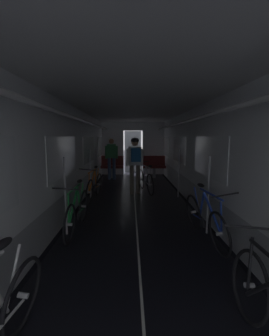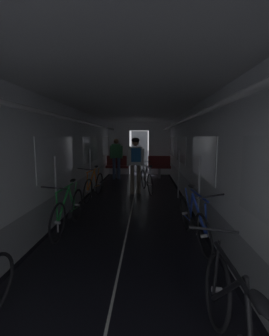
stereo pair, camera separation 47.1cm
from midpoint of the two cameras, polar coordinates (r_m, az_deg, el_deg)
name	(u,v)px [view 1 (the left image)]	position (r m, az deg, el deg)	size (l,w,h in m)	color
ground_plane	(143,325)	(2.62, -4.02, -33.96)	(60.00, 60.00, 0.00)	black
train_car_shell	(135,139)	(5.57, -2.22, 7.06)	(3.14, 12.34, 2.57)	black
bench_seat_far_left	(112,165)	(10.16, -6.74, 0.79)	(0.98, 0.51, 0.95)	gray
bench_seat_far_right	(154,165)	(10.14, 3.44, 0.82)	(0.98, 0.51, 0.95)	gray
bicycle_blue	(205,219)	(4.13, 13.59, -11.89)	(0.50, 1.69, 0.96)	black
bicycle_green	(77,211)	(4.56, -16.70, -10.11)	(0.44, 1.69, 0.95)	black
bicycle_orange	(94,186)	(6.70, -11.72, -4.35)	(0.44, 1.69, 0.95)	black
person_cyclist_aisle	(135,159)	(7.10, -1.76, 2.08)	(0.55, 0.42, 1.73)	brown
bicycle_silver_in_aisle	(146,180)	(7.47, 0.92, -2.98)	(0.51, 1.67, 0.95)	black
person_standing_near_bench	(112,156)	(9.75, -6.98, 2.92)	(0.53, 0.23, 1.69)	#384C75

